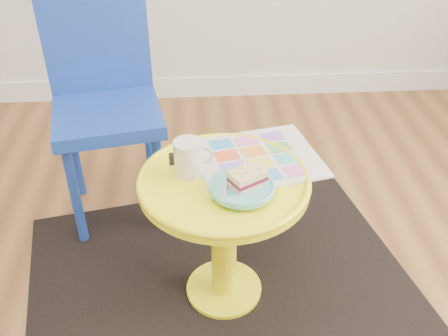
{
  "coord_description": "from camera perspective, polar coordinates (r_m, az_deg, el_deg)",
  "views": [
    {
      "loc": [
        0.24,
        -0.67,
        1.33
      ],
      "look_at": [
        0.32,
        0.49,
        0.52
      ],
      "focal_mm": 40.0,
      "sensor_mm": 36.0,
      "label": 1
    }
  ],
  "objects": [
    {
      "name": "side_table",
      "position": [
        1.53,
        0.0,
        -5.36
      ],
      "size": [
        0.5,
        0.5,
        0.48
      ],
      "color": "#FFF415",
      "rests_on": "ground"
    },
    {
      "name": "plate",
      "position": [
        1.38,
        2.07,
        -2.25
      ],
      "size": [
        0.18,
        0.18,
        0.02
      ],
      "color": "#5ABFBA",
      "rests_on": "newspaper"
    },
    {
      "name": "cake_slice",
      "position": [
        1.37,
        2.7,
        -1.12
      ],
      "size": [
        0.12,
        0.1,
        0.04
      ],
      "rotation": [
        0.0,
        0.0,
        0.52
      ],
      "color": "#D3BC8C",
      "rests_on": "plate"
    },
    {
      "name": "chair",
      "position": [
        1.93,
        -13.55,
        8.37
      ],
      "size": [
        0.45,
        0.45,
        0.87
      ],
      "rotation": [
        0.0,
        0.0,
        0.19
      ],
      "color": "#193CA5",
      "rests_on": "ground"
    },
    {
      "name": "fork",
      "position": [
        1.38,
        0.4,
        -1.87
      ],
      "size": [
        0.05,
        0.14,
        0.0
      ],
      "rotation": [
        0.0,
        0.0,
        -0.23
      ],
      "color": "silver",
      "rests_on": "plate"
    },
    {
      "name": "mug",
      "position": [
        1.44,
        -4.04,
        1.29
      ],
      "size": [
        0.12,
        0.08,
        0.11
      ],
      "rotation": [
        0.0,
        0.0,
        0.07
      ],
      "color": "silver",
      "rests_on": "side_table"
    },
    {
      "name": "newspaper",
      "position": [
        1.54,
        3.78,
        1.15
      ],
      "size": [
        0.43,
        0.39,
        0.01
      ],
      "primitive_type": "cube",
      "rotation": [
        0.0,
        0.0,
        0.22
      ],
      "color": "silver",
      "rests_on": "side_table"
    },
    {
      "name": "rug",
      "position": [
        1.77,
        0.0,
        -13.78
      ],
      "size": [
        1.49,
        1.33,
        0.01
      ],
      "primitive_type": "cube",
      "rotation": [
        0.0,
        0.0,
        0.2
      ],
      "color": "black",
      "rests_on": "ground"
    }
  ]
}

